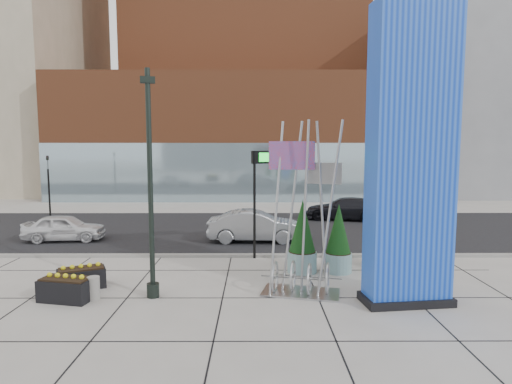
{
  "coord_description": "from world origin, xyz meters",
  "views": [
    {
      "loc": [
        2.01,
        -13.96,
        4.74
      ],
      "look_at": [
        2.06,
        2.0,
        3.02
      ],
      "focal_mm": 30.0,
      "sensor_mm": 36.0,
      "label": 1
    }
  ],
  "objects_px": {
    "lamp_post": "(151,206)",
    "car_white_west": "(64,228)",
    "public_art_sculpture": "(302,249)",
    "concrete_bollard": "(94,288)",
    "blue_pylon": "(411,163)",
    "car_silver_mid": "(255,226)",
    "overhead_street_sign": "(273,166)"
  },
  "relations": [
    {
      "from": "blue_pylon",
      "to": "concrete_bollard",
      "type": "xyz_separation_m",
      "value": [
        -9.57,
        0.31,
        -3.89
      ]
    },
    {
      "from": "lamp_post",
      "to": "concrete_bollard",
      "type": "xyz_separation_m",
      "value": [
        -1.78,
        -0.24,
        -2.53
      ]
    },
    {
      "from": "public_art_sculpture",
      "to": "car_silver_mid",
      "type": "distance_m",
      "value": 7.73
    },
    {
      "from": "concrete_bollard",
      "to": "overhead_street_sign",
      "type": "xyz_separation_m",
      "value": [
        5.75,
        4.93,
        3.54
      ]
    },
    {
      "from": "lamp_post",
      "to": "overhead_street_sign",
      "type": "xyz_separation_m",
      "value": [
        3.97,
        4.69,
        1.01
      ]
    },
    {
      "from": "overhead_street_sign",
      "to": "car_white_west",
      "type": "xyz_separation_m",
      "value": [
        -10.3,
        3.34,
        -3.24
      ]
    },
    {
      "from": "overhead_street_sign",
      "to": "car_white_west",
      "type": "bearing_deg",
      "value": 138.92
    },
    {
      "from": "public_art_sculpture",
      "to": "car_white_west",
      "type": "height_order",
      "value": "public_art_sculpture"
    },
    {
      "from": "blue_pylon",
      "to": "lamp_post",
      "type": "height_order",
      "value": "blue_pylon"
    },
    {
      "from": "lamp_post",
      "to": "overhead_street_sign",
      "type": "bearing_deg",
      "value": 49.74
    },
    {
      "from": "lamp_post",
      "to": "blue_pylon",
      "type": "bearing_deg",
      "value": -4.02
    },
    {
      "from": "lamp_post",
      "to": "concrete_bollard",
      "type": "relative_size",
      "value": 9.69
    },
    {
      "from": "public_art_sculpture",
      "to": "concrete_bollard",
      "type": "relative_size",
      "value": 7.63
    },
    {
      "from": "blue_pylon",
      "to": "lamp_post",
      "type": "bearing_deg",
      "value": 168.84
    },
    {
      "from": "overhead_street_sign",
      "to": "car_silver_mid",
      "type": "distance_m",
      "value": 4.52
    },
    {
      "from": "lamp_post",
      "to": "public_art_sculpture",
      "type": "bearing_deg",
      "value": 3.69
    },
    {
      "from": "concrete_bollard",
      "to": "car_white_west",
      "type": "bearing_deg",
      "value": 118.82
    },
    {
      "from": "lamp_post",
      "to": "concrete_bollard",
      "type": "distance_m",
      "value": 3.1
    },
    {
      "from": "lamp_post",
      "to": "car_silver_mid",
      "type": "relative_size",
      "value": 1.51
    },
    {
      "from": "public_art_sculpture",
      "to": "car_silver_mid",
      "type": "relative_size",
      "value": 1.19
    },
    {
      "from": "public_art_sculpture",
      "to": "overhead_street_sign",
      "type": "xyz_separation_m",
      "value": [
        -0.74,
        4.39,
        2.45
      ]
    },
    {
      "from": "car_white_west",
      "to": "car_silver_mid",
      "type": "distance_m",
      "value": 9.56
    },
    {
      "from": "public_art_sculpture",
      "to": "car_silver_mid",
      "type": "bearing_deg",
      "value": 114.35
    },
    {
      "from": "public_art_sculpture",
      "to": "car_white_west",
      "type": "relative_size",
      "value": 1.43
    },
    {
      "from": "car_white_west",
      "to": "concrete_bollard",
      "type": "bearing_deg",
      "value": -156.04
    },
    {
      "from": "car_silver_mid",
      "to": "concrete_bollard",
      "type": "bearing_deg",
      "value": 148.99
    },
    {
      "from": "lamp_post",
      "to": "concrete_bollard",
      "type": "height_order",
      "value": "lamp_post"
    },
    {
      "from": "blue_pylon",
      "to": "car_silver_mid",
      "type": "xyz_separation_m",
      "value": [
        -4.55,
        8.41,
        -3.48
      ]
    },
    {
      "from": "concrete_bollard",
      "to": "lamp_post",
      "type": "bearing_deg",
      "value": 7.6
    },
    {
      "from": "lamp_post",
      "to": "car_white_west",
      "type": "xyz_separation_m",
      "value": [
        -6.33,
        8.03,
        -2.23
      ]
    },
    {
      "from": "concrete_bollard",
      "to": "car_silver_mid",
      "type": "xyz_separation_m",
      "value": [
        5.01,
        8.1,
        0.41
      ]
    },
    {
      "from": "blue_pylon",
      "to": "public_art_sculpture",
      "type": "distance_m",
      "value": 4.24
    }
  ]
}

